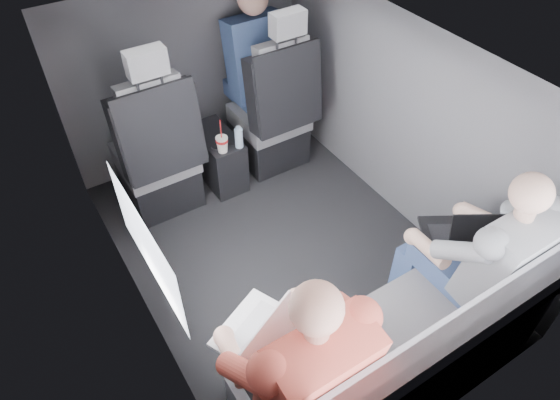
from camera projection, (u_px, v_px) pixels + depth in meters
floor at (283, 253)px, 3.24m from camera, size 2.60×2.60×0.00m
ceiling at (284, 64)px, 2.31m from camera, size 2.60×2.60×0.00m
panel_left at (128, 239)px, 2.43m from camera, size 0.02×2.60×1.35m
panel_right at (404, 125)px, 3.13m from camera, size 0.02×2.60×1.35m
panel_front at (186, 75)px, 3.57m from camera, size 1.80×0.02×1.35m
panel_back at (459, 355)px, 1.98m from camera, size 1.80×0.02×1.35m
side_window at (147, 246)px, 2.10m from camera, size 0.02×0.75×0.42m
seatbelt at (286, 80)px, 3.28m from camera, size 0.35×0.11×0.59m
front_seat_left at (158, 160)px, 3.31m from camera, size 0.52×0.58×1.26m
front_seat_right at (273, 119)px, 3.66m from camera, size 0.52×0.58×1.26m
center_console at (219, 158)px, 3.64m from camera, size 0.24×0.48×0.41m
rear_bench at (403, 355)px, 2.38m from camera, size 1.60×0.57×0.92m
soda_cup at (222, 144)px, 3.33m from camera, size 0.08×0.08×0.25m
water_bottle at (239, 138)px, 3.36m from camera, size 0.06×0.06×0.16m
laptop_white at (261, 333)px, 2.10m from camera, size 0.42×0.45×0.26m
laptop_black at (466, 234)px, 2.51m from camera, size 0.42×0.46×0.25m
passenger_rear_left at (295, 364)px, 1.99m from camera, size 0.52×0.63×1.25m
passenger_rear_right at (477, 257)px, 2.42m from camera, size 0.50×0.62×1.21m
passenger_front_right at (255, 59)px, 3.57m from camera, size 0.42×0.42×0.86m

